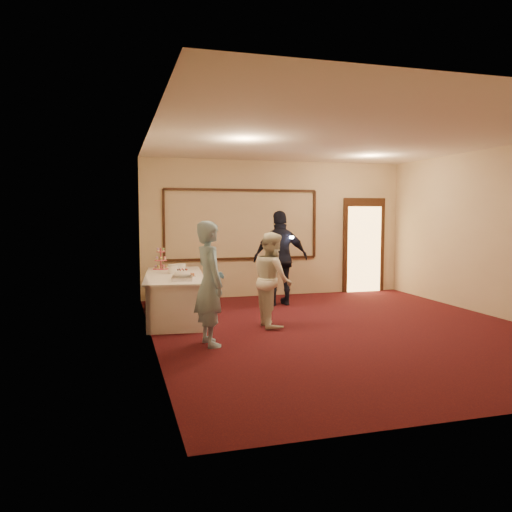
% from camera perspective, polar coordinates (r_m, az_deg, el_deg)
% --- Properties ---
extents(floor, '(7.00, 7.00, 0.00)m').
position_cam_1_polar(floor, '(8.14, 10.11, -8.23)').
color(floor, black).
rests_on(floor, ground).
extents(room_walls, '(6.04, 7.04, 3.02)m').
position_cam_1_polar(room_walls, '(7.94, 10.33, 6.17)').
color(room_walls, beige).
rests_on(room_walls, floor).
extents(wall_molding, '(3.45, 0.04, 1.55)m').
position_cam_1_polar(wall_molding, '(10.93, -1.58, 3.63)').
color(wall_molding, black).
rests_on(wall_molding, room_walls).
extents(doorway, '(1.05, 0.07, 2.20)m').
position_cam_1_polar(doorway, '(12.01, 12.22, 1.15)').
color(doorway, black).
rests_on(doorway, floor).
extents(buffet_table, '(1.25, 2.65, 0.77)m').
position_cam_1_polar(buffet_table, '(8.92, -9.30, -4.53)').
color(buffet_table, white).
rests_on(buffet_table, floor).
extents(pavlova_tray, '(0.38, 0.50, 0.17)m').
position_cam_1_polar(pavlova_tray, '(8.09, -8.42, -2.22)').
color(pavlova_tray, silver).
rests_on(pavlova_tray, buffet_table).
extents(cupcake_stand, '(0.31, 0.31, 0.45)m').
position_cam_1_polar(cupcake_stand, '(9.74, -10.82, -0.54)').
color(cupcake_stand, '#D64462').
rests_on(cupcake_stand, buffet_table).
extents(plate_stack_a, '(0.20, 0.20, 0.16)m').
position_cam_1_polar(plate_stack_a, '(8.97, -9.39, -1.48)').
color(plate_stack_a, white).
rests_on(plate_stack_a, buffet_table).
extents(plate_stack_b, '(0.18, 0.18, 0.15)m').
position_cam_1_polar(plate_stack_b, '(9.25, -8.58, -1.32)').
color(plate_stack_b, white).
rests_on(plate_stack_b, buffet_table).
extents(tart, '(0.27, 0.27, 0.06)m').
position_cam_1_polar(tart, '(8.50, -7.83, -2.20)').
color(tart, white).
rests_on(tart, buffet_table).
extents(man, '(0.50, 0.68, 1.73)m').
position_cam_1_polar(man, '(6.95, -5.30, -3.14)').
color(man, '#8CBDDB').
rests_on(man, floor).
extents(woman, '(0.60, 0.76, 1.54)m').
position_cam_1_polar(woman, '(8.12, 1.88, -2.67)').
color(woman, white).
rests_on(woman, floor).
extents(guest, '(1.13, 0.51, 1.90)m').
position_cam_1_polar(guest, '(10.00, 2.84, -0.23)').
color(guest, black).
rests_on(guest, floor).
extents(camera_flash, '(0.07, 0.04, 0.05)m').
position_cam_1_polar(camera_flash, '(9.78, 4.10, 2.14)').
color(camera_flash, white).
rests_on(camera_flash, guest).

